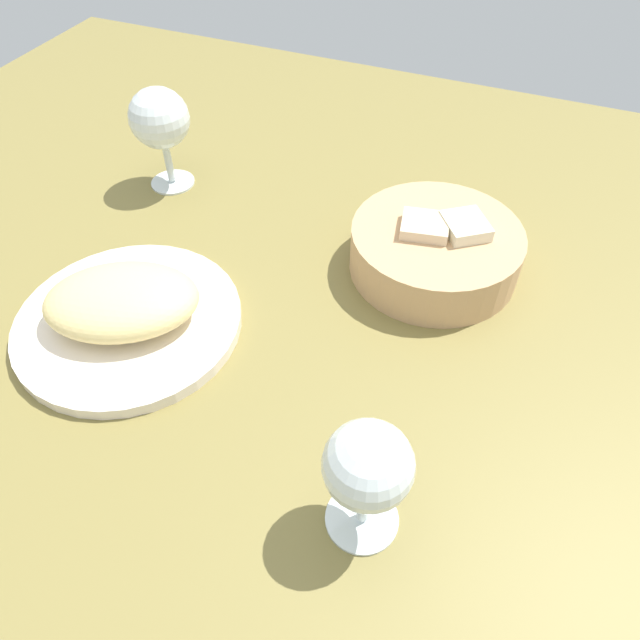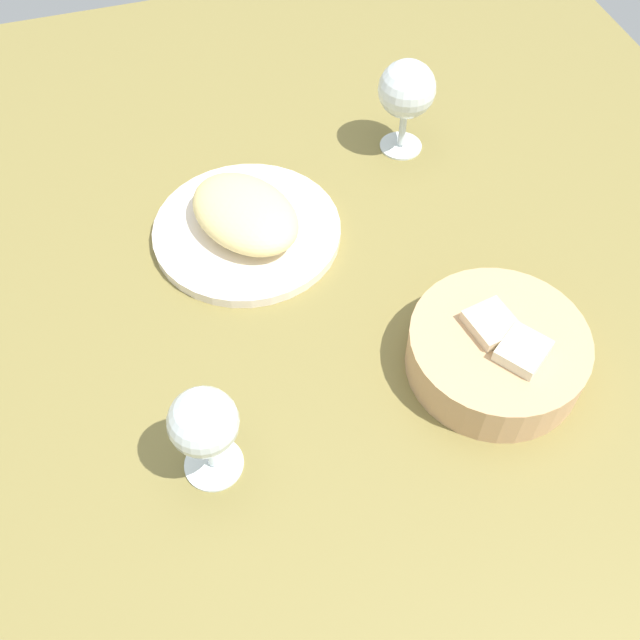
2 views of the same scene
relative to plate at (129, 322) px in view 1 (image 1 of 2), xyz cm
name	(u,v)px [view 1 (image 1 of 2)]	position (x,y,z in cm)	size (l,w,h in cm)	color
ground_plane	(223,350)	(10.42, 1.49, -1.70)	(140.00, 140.00, 2.00)	olive
plate	(129,322)	(0.00, 0.00, 0.00)	(24.18, 24.18, 1.40)	white
omelette	(122,301)	(0.00, 0.00, 3.21)	(16.04, 11.20, 5.02)	#EFD588
lettuce_garnish	(74,303)	(-6.16, -0.82, 1.22)	(4.07, 4.07, 1.05)	#457D3B
bread_basket	(435,249)	(27.90, 21.71, 2.27)	(19.71, 19.71, 7.10)	tan
wine_glass_near	(368,470)	(30.63, -11.01, 7.71)	(6.88, 6.88, 12.50)	silver
wine_glass_far	(160,122)	(-10.38, 25.16, 8.61)	(7.82, 7.82, 13.70)	silver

